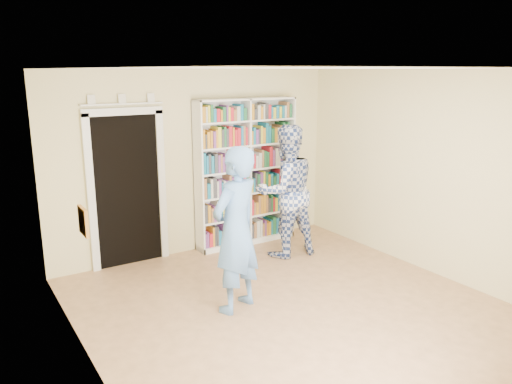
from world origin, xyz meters
TOP-DOWN VIEW (x-y plane):
  - floor at (0.00, 0.00)m, footprint 5.00×5.00m
  - ceiling at (0.00, 0.00)m, footprint 5.00×5.00m
  - wall_back at (0.00, 2.50)m, footprint 4.50×0.00m
  - wall_left at (-2.25, 0.00)m, footprint 0.00×5.00m
  - wall_right at (2.25, 0.00)m, footprint 0.00×5.00m
  - bookshelf at (0.74, 2.34)m, footprint 1.66×0.31m
  - doorway at (-1.10, 2.48)m, footprint 1.10×0.08m
  - wall_art at (-2.23, 0.20)m, footprint 0.03×0.25m
  - man_blue at (-0.54, 0.47)m, footprint 0.81×0.68m
  - man_plaid at (0.96, 1.58)m, footprint 1.01×0.83m
  - paper_sheet at (1.06, 1.36)m, footprint 0.19×0.04m

SIDE VIEW (x-z plane):
  - floor at x=0.00m, z-range 0.00..0.00m
  - paper_sheet at x=1.06m, z-range 0.79..1.06m
  - man_blue at x=-0.54m, z-range 0.00..1.89m
  - man_plaid at x=0.96m, z-range 0.00..1.94m
  - bookshelf at x=0.74m, z-range 0.01..2.29m
  - doorway at x=-1.10m, z-range -0.04..2.39m
  - wall_back at x=0.00m, z-range -0.90..3.60m
  - wall_left at x=-2.25m, z-range -1.15..3.85m
  - wall_right at x=2.25m, z-range -1.15..3.85m
  - wall_art at x=-2.23m, z-range 1.27..1.52m
  - ceiling at x=0.00m, z-range 2.70..2.70m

